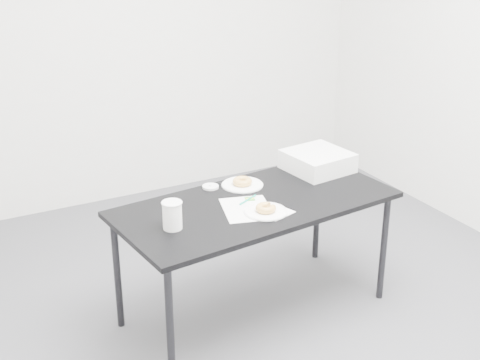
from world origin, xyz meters
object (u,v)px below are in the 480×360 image
table (256,210)px  donut_near (266,208)px  plate_near (266,212)px  pen (248,200)px  plate_far (242,185)px  donut_far (242,181)px  coffee_cup (172,215)px  bakery_box (318,161)px  scorecard (247,209)px

table → donut_near: 0.16m
plate_near → pen: bearing=94.0°
plate_far → donut_far: size_ratio=2.13×
plate_far → table: bearing=-100.3°
plate_near → coffee_cup: size_ratio=1.58×
bakery_box → donut_near: bearing=-153.4°
plate_far → coffee_cup: (-0.55, -0.31, 0.07)m
coffee_cup → bakery_box: coffee_cup is taller
donut_far → coffee_cup: bearing=-150.4°
pen → bakery_box: bakery_box is taller
bakery_box → coffee_cup: bearing=-170.1°
scorecard → bakery_box: size_ratio=0.91×
plate_near → donut_far: donut_far is taller
plate_near → donut_near: donut_near is taller
plate_far → coffee_cup: size_ratio=1.65×
pen → coffee_cup: (-0.47, -0.11, 0.06)m
donut_near → donut_far: donut_near is taller
pen → plate_near: 0.17m
plate_near → bakery_box: size_ratio=0.67×
donut_near → donut_far: size_ratio=0.96×
donut_far → bakery_box: size_ratio=0.33×
coffee_cup → donut_far: bearing=29.6°
donut_near → scorecard: bearing=127.2°
table → pen: pen is taller
scorecard → donut_near: donut_near is taller
scorecard → donut_far: 0.31m
coffee_cup → table: bearing=9.5°
plate_near → coffee_cup: 0.49m
scorecard → pen: bearing=75.0°
table → plate_near: plate_near is taller
table → donut_near: (-0.02, -0.14, 0.08)m
table → donut_far: bearing=73.8°
donut_far → table: bearing=-100.3°
table → bakery_box: bearing=16.7°
scorecard → plate_near: size_ratio=1.37×
coffee_cup → bakery_box: size_ratio=0.42×
pen → bakery_box: (0.57, 0.20, 0.05)m
donut_near → plate_far: size_ratio=0.45×
pen → donut_near: size_ratio=1.36×
pen → bakery_box: size_ratio=0.42×
donut_near → bakery_box: (0.56, 0.37, 0.03)m
scorecard → donut_far: (0.13, 0.29, 0.02)m
pen → coffee_cup: 0.49m
plate_near → donut_far: 0.37m
plate_near → bakery_box: bakery_box is taller
plate_near → scorecard: bearing=127.2°
table → donut_far: 0.24m
table → scorecard: scorecard is taller
scorecard → plate_far: size_ratio=1.32×
pen → table: bearing=-65.8°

